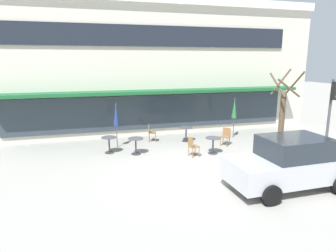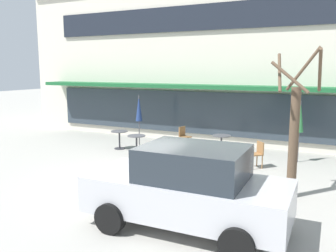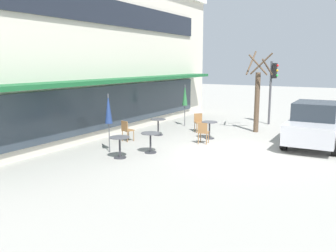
{
  "view_description": "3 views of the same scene",
  "coord_description": "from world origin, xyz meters",
  "px_view_note": "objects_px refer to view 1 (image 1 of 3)",
  "views": [
    {
      "loc": [
        -3.83,
        -10.36,
        4.23
      ],
      "look_at": [
        -0.06,
        2.95,
        1.17
      ],
      "focal_mm": 32.0,
      "sensor_mm": 36.0,
      "label": 1
    },
    {
      "loc": [
        5.42,
        -8.88,
        3.32
      ],
      "look_at": [
        -0.57,
        3.23,
        1.13
      ],
      "focal_mm": 38.0,
      "sensor_mm": 36.0,
      "label": 2
    },
    {
      "loc": [
        -12.45,
        -4.36,
        3.3
      ],
      "look_at": [
        -0.41,
        2.66,
        0.83
      ],
      "focal_mm": 38.0,
      "sensor_mm": 36.0,
      "label": 3
    }
  ],
  "objects_px": {
    "cafe_table_by_tree": "(213,143)",
    "street_tree": "(282,119)",
    "cafe_chair_0": "(192,145)",
    "traffic_light_pole": "(332,104)",
    "patio_umbrella_green_folded": "(234,108)",
    "cafe_table_mid_patio": "(109,142)",
    "cafe_table_near_wall": "(186,132)",
    "cafe_chair_1": "(151,132)",
    "cafe_chair_2": "(226,135)",
    "cafe_table_streetside": "(136,143)",
    "parked_sedan": "(290,163)",
    "patio_umbrella_cream_folded": "(116,115)"
  },
  "relations": [
    {
      "from": "cafe_chair_0",
      "to": "traffic_light_pole",
      "type": "bearing_deg",
      "value": -10.97
    },
    {
      "from": "cafe_table_mid_patio",
      "to": "parked_sedan",
      "type": "height_order",
      "value": "parked_sedan"
    },
    {
      "from": "cafe_table_near_wall",
      "to": "cafe_chair_2",
      "type": "relative_size",
      "value": 0.85
    },
    {
      "from": "patio_umbrella_green_folded",
      "to": "cafe_table_mid_patio",
      "type": "bearing_deg",
      "value": -171.4
    },
    {
      "from": "cafe_table_near_wall",
      "to": "cafe_chair_2",
      "type": "bearing_deg",
      "value": -37.32
    },
    {
      "from": "cafe_table_streetside",
      "to": "cafe_chair_2",
      "type": "xyz_separation_m",
      "value": [
        4.62,
        0.22,
        0.01
      ]
    },
    {
      "from": "patio_umbrella_green_folded",
      "to": "street_tree",
      "type": "height_order",
      "value": "street_tree"
    },
    {
      "from": "cafe_table_by_tree",
      "to": "cafe_table_streetside",
      "type": "bearing_deg",
      "value": 165.86
    },
    {
      "from": "cafe_chair_0",
      "to": "cafe_chair_2",
      "type": "height_order",
      "value": "same"
    },
    {
      "from": "cafe_chair_0",
      "to": "traffic_light_pole",
      "type": "height_order",
      "value": "traffic_light_pole"
    },
    {
      "from": "cafe_table_by_tree",
      "to": "cafe_table_mid_patio",
      "type": "distance_m",
      "value": 4.8
    },
    {
      "from": "street_tree",
      "to": "cafe_table_streetside",
      "type": "bearing_deg",
      "value": 160.05
    },
    {
      "from": "patio_umbrella_cream_folded",
      "to": "cafe_chair_0",
      "type": "height_order",
      "value": "patio_umbrella_cream_folded"
    },
    {
      "from": "cafe_chair_1",
      "to": "parked_sedan",
      "type": "bearing_deg",
      "value": -65.55
    },
    {
      "from": "patio_umbrella_green_folded",
      "to": "parked_sedan",
      "type": "distance_m",
      "value": 6.82
    },
    {
      "from": "cafe_table_mid_patio",
      "to": "patio_umbrella_green_folded",
      "type": "bearing_deg",
      "value": 8.6
    },
    {
      "from": "cafe_chair_1",
      "to": "patio_umbrella_cream_folded",
      "type": "bearing_deg",
      "value": -162.42
    },
    {
      "from": "cafe_table_streetside",
      "to": "traffic_light_pole",
      "type": "height_order",
      "value": "traffic_light_pole"
    },
    {
      "from": "cafe_table_near_wall",
      "to": "cafe_chair_0",
      "type": "relative_size",
      "value": 0.85
    },
    {
      "from": "patio_umbrella_green_folded",
      "to": "cafe_table_by_tree",
      "type": "bearing_deg",
      "value": -133.59
    },
    {
      "from": "cafe_chair_0",
      "to": "street_tree",
      "type": "xyz_separation_m",
      "value": [
        3.67,
        -1.13,
        1.21
      ]
    },
    {
      "from": "cafe_chair_1",
      "to": "cafe_table_by_tree",
      "type": "bearing_deg",
      "value": -51.02
    },
    {
      "from": "cafe_chair_0",
      "to": "cafe_table_streetside",
      "type": "bearing_deg",
      "value": 155.95
    },
    {
      "from": "patio_umbrella_cream_folded",
      "to": "cafe_table_by_tree",
      "type": "bearing_deg",
      "value": -28.47
    },
    {
      "from": "cafe_chair_1",
      "to": "parked_sedan",
      "type": "xyz_separation_m",
      "value": [
        3.19,
        -7.01,
        0.35
      ]
    },
    {
      "from": "cafe_table_near_wall",
      "to": "cafe_chair_0",
      "type": "height_order",
      "value": "cafe_chair_0"
    },
    {
      "from": "cafe_table_streetside",
      "to": "cafe_table_mid_patio",
      "type": "relative_size",
      "value": 1.0
    },
    {
      "from": "cafe_table_by_tree",
      "to": "street_tree",
      "type": "bearing_deg",
      "value": -27.03
    },
    {
      "from": "cafe_chair_2",
      "to": "parked_sedan",
      "type": "height_order",
      "value": "parked_sedan"
    },
    {
      "from": "cafe_chair_0",
      "to": "street_tree",
      "type": "height_order",
      "value": "street_tree"
    },
    {
      "from": "cafe_table_streetside",
      "to": "parked_sedan",
      "type": "bearing_deg",
      "value": -49.36
    },
    {
      "from": "cafe_table_mid_patio",
      "to": "parked_sedan",
      "type": "distance_m",
      "value": 7.84
    },
    {
      "from": "cafe_table_streetside",
      "to": "cafe_chair_1",
      "type": "bearing_deg",
      "value": 59.68
    },
    {
      "from": "cafe_table_near_wall",
      "to": "cafe_chair_1",
      "type": "bearing_deg",
      "value": 165.4
    },
    {
      "from": "cafe_table_near_wall",
      "to": "cafe_chair_2",
      "type": "xyz_separation_m",
      "value": [
        1.67,
        -1.27,
        0.01
      ]
    },
    {
      "from": "cafe_table_near_wall",
      "to": "cafe_chair_0",
      "type": "xyz_separation_m",
      "value": [
        -0.58,
        -2.55,
        0.01
      ]
    },
    {
      "from": "cafe_chair_1",
      "to": "cafe_chair_2",
      "type": "height_order",
      "value": "same"
    },
    {
      "from": "patio_umbrella_cream_folded",
      "to": "parked_sedan",
      "type": "relative_size",
      "value": 0.52
    },
    {
      "from": "cafe_chair_2",
      "to": "parked_sedan",
      "type": "xyz_separation_m",
      "value": [
        -0.28,
        -5.27,
        0.35
      ]
    },
    {
      "from": "patio_umbrella_green_folded",
      "to": "cafe_chair_0",
      "type": "relative_size",
      "value": 2.47
    },
    {
      "from": "cafe_chair_0",
      "to": "cafe_table_by_tree",
      "type": "bearing_deg",
      "value": 9.93
    },
    {
      "from": "cafe_table_near_wall",
      "to": "patio_umbrella_cream_folded",
      "type": "xyz_separation_m",
      "value": [
        -3.64,
        -0.12,
        1.11
      ]
    },
    {
      "from": "cafe_table_by_tree",
      "to": "patio_umbrella_cream_folded",
      "type": "height_order",
      "value": "patio_umbrella_cream_folded"
    },
    {
      "from": "cafe_table_streetside",
      "to": "cafe_table_by_tree",
      "type": "bearing_deg",
      "value": -14.14
    },
    {
      "from": "cafe_table_streetside",
      "to": "cafe_table_mid_patio",
      "type": "height_order",
      "value": "same"
    },
    {
      "from": "patio_umbrella_cream_folded",
      "to": "parked_sedan",
      "type": "bearing_deg",
      "value": -51.93
    },
    {
      "from": "cafe_table_near_wall",
      "to": "street_tree",
      "type": "distance_m",
      "value": 4.95
    },
    {
      "from": "cafe_table_near_wall",
      "to": "cafe_table_streetside",
      "type": "relative_size",
      "value": 1.0
    },
    {
      "from": "patio_umbrella_green_folded",
      "to": "street_tree",
      "type": "distance_m",
      "value": 3.78
    },
    {
      "from": "patio_umbrella_green_folded",
      "to": "street_tree",
      "type": "relative_size",
      "value": 0.57
    }
  ]
}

